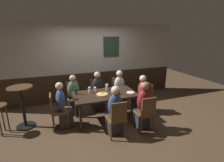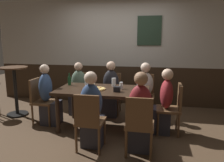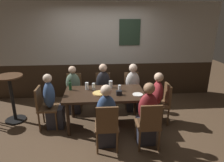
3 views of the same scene
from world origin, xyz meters
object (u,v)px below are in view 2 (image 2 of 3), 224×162
object	(u,v)px
pizza	(97,89)
beer_glass_tall	(121,86)
chair_mid_far	(112,91)
person_right_near	(140,118)
chair_head_west	(41,98)
chair_left_far	(81,89)
plate_white_large	(139,93)
chair_right_far	(145,92)
chair_mid_near	(89,119)
person_left_far	(78,92)
person_head_east	(163,106)
person_mid_far	(111,93)
pint_glass_pale	(93,83)
condiment_caddy	(117,89)
chair_head_east	(173,106)
pint_glass_stout	(87,82)
chair_right_near	(139,123)
dining_table	(103,93)
person_right_far	(145,95)
side_bar_table	(15,87)
person_mid_near	(92,115)
pint_glass_amber	(114,83)
beer_bottle_green	(69,80)

from	to	relation	value
pizza	beer_glass_tall	xyz separation A→B (m)	(0.42, 0.13, 0.04)
chair_mid_far	person_right_near	bearing A→B (deg)	-65.35
chair_head_west	beer_glass_tall	world-z (taller)	chair_head_west
chair_left_far	plate_white_large	size ratio (longest dim) A/B	4.23
chair_right_far	chair_mid_near	world-z (taller)	same
person_left_far	person_head_east	distance (m)	1.93
chair_left_far	chair_mid_far	world-z (taller)	same
person_mid_far	pint_glass_pale	xyz separation A→B (m)	(-0.22, -0.54, 0.32)
beer_glass_tall	condiment_caddy	world-z (taller)	beer_glass_tall
person_right_near	person_head_east	distance (m)	0.79
chair_head_east	pint_glass_stout	xyz separation A→B (m)	(-1.60, 0.20, 0.31)
chair_mid_far	plate_white_large	size ratio (longest dim) A/B	4.23
chair_left_far	chair_head_west	size ratio (longest dim) A/B	1.00
chair_right_near	person_left_far	distance (m)	2.13
dining_table	chair_left_far	size ratio (longest dim) A/B	1.87
person_right_far	side_bar_table	size ratio (longest dim) A/B	1.10
chair_mid_near	chair_head_west	xyz separation A→B (m)	(-1.24, 0.87, 0.00)
chair_left_far	person_right_near	distance (m)	2.14
chair_right_far	chair_mid_far	xyz separation A→B (m)	(-0.72, 0.00, 0.00)
condiment_caddy	dining_table	bearing A→B (deg)	152.25
person_head_east	plate_white_large	xyz separation A→B (m)	(-0.41, -0.17, 0.27)
person_mid_far	pint_glass_pale	size ratio (longest dim) A/B	7.62
chair_mid_far	pizza	world-z (taller)	chair_mid_far
chair_head_west	person_mid_near	distance (m)	1.42
person_right_far	person_head_east	world-z (taller)	person_right_far
dining_table	chair_mid_near	distance (m)	0.88
person_mid_far	pint_glass_stout	xyz separation A→B (m)	(-0.37, -0.51, 0.32)
chair_mid_far	side_bar_table	distance (m)	2.07
chair_left_far	person_right_near	world-z (taller)	person_right_near
chair_left_far	person_right_near	xyz separation A→B (m)	(1.44, -1.57, 0.01)
person_right_far	person_head_east	size ratio (longest dim) A/B	1.01
chair_head_west	condiment_caddy	xyz separation A→B (m)	(1.52, -0.15, 0.29)
person_right_far	pint_glass_amber	bearing A→B (deg)	-143.71
pint_glass_amber	chair_right_far	bearing A→B (deg)	45.47
person_right_far	beer_glass_tall	world-z (taller)	person_right_far
dining_table	person_mid_near	distance (m)	0.72
pizza	beer_bottle_green	world-z (taller)	beer_bottle_green
chair_left_far	person_right_far	size ratio (longest dim) A/B	0.77
chair_right_near	person_right_near	distance (m)	0.16
chair_right_near	chair_mid_near	distance (m)	0.72
dining_table	chair_head_east	distance (m)	1.25
person_right_near	beer_glass_tall	world-z (taller)	person_right_near
dining_table	chair_left_far	xyz separation A→B (m)	(-0.72, 0.87, -0.16)
person_right_near	person_right_far	size ratio (longest dim) A/B	1.03
dining_table	pizza	distance (m)	0.14
dining_table	pint_glass_pale	size ratio (longest dim) A/B	10.75
chair_mid_far	beer_glass_tall	xyz separation A→B (m)	(0.32, -0.78, 0.30)
pint_glass_stout	side_bar_table	world-z (taller)	side_bar_table
side_bar_table	chair_head_west	bearing A→B (deg)	-23.00
beer_glass_tall	pint_glass_amber	world-z (taller)	pint_glass_amber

